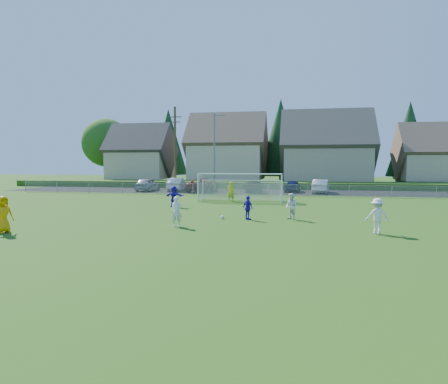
{
  "coord_description": "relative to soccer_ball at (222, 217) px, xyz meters",
  "views": [
    {
      "loc": [
        5.06,
        -18.99,
        3.48
      ],
      "look_at": [
        0.0,
        8.0,
        1.4
      ],
      "focal_mm": 32.0,
      "sensor_mm": 36.0,
      "label": 1
    }
  ],
  "objects": [
    {
      "name": "car_b",
      "position": [
        -9.82,
        22.14,
        0.66
      ],
      "size": [
        2.09,
        4.8,
        1.54
      ],
      "primitive_type": "imported",
      "rotation": [
        0.0,
        0.0,
        3.24
      ],
      "color": "silver",
      "rests_on": "ground"
    },
    {
      "name": "goalkeeper",
      "position": [
        -1.31,
        10.74,
        0.77
      ],
      "size": [
        0.73,
        0.57,
        1.76
      ],
      "primitive_type": "imported",
      "rotation": [
        0.0,
        0.0,
        3.4
      ],
      "color": "#CFD418",
      "rests_on": "ground"
    },
    {
      "name": "streetlight",
      "position": [
        -4.96,
        21.24,
        4.73
      ],
      "size": [
        1.38,
        0.18,
        9.0
      ],
      "color": "slate",
      "rests_on": "ground"
    },
    {
      "name": "ground",
      "position": [
        -0.51,
        -4.76,
        -0.11
      ],
      "size": [
        160.0,
        160.0,
        0.0
      ],
      "primitive_type": "plane",
      "color": "#193D0C",
      "rests_on": "ground"
    },
    {
      "name": "referee",
      "position": [
        -9.65,
        -6.69,
        0.8
      ],
      "size": [
        0.91,
        1.05,
        1.82
      ],
      "primitive_type": "imported",
      "rotation": [
        0.0,
        0.0,
        1.12
      ],
      "color": "#FB9705",
      "rests_on": "ground"
    },
    {
      "name": "player_white_b",
      "position": [
        4.14,
        0.44,
        0.69
      ],
      "size": [
        0.97,
        0.99,
        1.6
      ],
      "primitive_type": "imported",
      "rotation": [
        0.0,
        0.0,
        -0.83
      ],
      "color": "white",
      "rests_on": "ground"
    },
    {
      "name": "car_a",
      "position": [
        -13.35,
        21.66,
        0.66
      ],
      "size": [
        1.89,
        4.56,
        1.54
      ],
      "primitive_type": "imported",
      "rotation": [
        0.0,
        0.0,
        3.13
      ],
      "color": "gray",
      "rests_on": "ground"
    },
    {
      "name": "car_d",
      "position": [
        -0.47,
        21.72,
        0.57
      ],
      "size": [
        2.39,
        4.88,
        1.37
      ],
      "primitive_type": "imported",
      "rotation": [
        0.0,
        0.0,
        3.25
      ],
      "color": "black",
      "rests_on": "ground"
    },
    {
      "name": "player_blue_b",
      "position": [
        -4.88,
        5.61,
        0.7
      ],
      "size": [
        1.55,
        0.62,
        1.63
      ],
      "primitive_type": "imported",
      "rotation": [
        0.0,
        0.0,
        3.05
      ],
      "color": "#2812AE",
      "rests_on": "ground"
    },
    {
      "name": "player_white_c",
      "position": [
        8.31,
        -3.54,
        0.75
      ],
      "size": [
        1.14,
        0.68,
        1.73
      ],
      "primitive_type": "imported",
      "rotation": [
        0.0,
        0.0,
        3.17
      ],
      "color": "white",
      "rests_on": "ground"
    },
    {
      "name": "soccer_ball",
      "position": [
        0.0,
        0.0,
        0.0
      ],
      "size": [
        0.22,
        0.22,
        0.22
      ],
      "primitive_type": "sphere",
      "color": "white",
      "rests_on": "ground"
    },
    {
      "name": "grass_embankment",
      "position": [
        -0.51,
        30.24,
        0.29
      ],
      "size": [
        70.0,
        6.0,
        0.8
      ],
      "primitive_type": "cube",
      "color": "#1E420F",
      "rests_on": "ground"
    },
    {
      "name": "houses_row",
      "position": [
        1.46,
        37.71,
        7.22
      ],
      "size": [
        53.9,
        11.45,
        13.27
      ],
      "color": "tan",
      "rests_on": "ground"
    },
    {
      "name": "tree_row",
      "position": [
        0.53,
        43.98,
        6.8
      ],
      "size": [
        65.98,
        12.36,
        13.8
      ],
      "color": "#382616",
      "rests_on": "ground"
    },
    {
      "name": "utility_pole",
      "position": [
        -10.01,
        22.24,
        5.04
      ],
      "size": [
        1.6,
        0.26,
        10.0
      ],
      "color": "#473321",
      "rests_on": "ground"
    },
    {
      "name": "player_white_a",
      "position": [
        -1.87,
        -3.32,
        0.7
      ],
      "size": [
        0.68,
        0.53,
        1.63
      ],
      "primitive_type": "imported",
      "rotation": [
        0.0,
        0.0,
        0.27
      ],
      "color": "white",
      "rests_on": "ground"
    },
    {
      "name": "car_c",
      "position": [
        -6.45,
        21.48,
        0.67
      ],
      "size": [
        3.03,
        5.78,
        1.55
      ],
      "primitive_type": "imported",
      "rotation": [
        0.0,
        0.0,
        3.06
      ],
      "color": "#5C0A12",
      "rests_on": "ground"
    },
    {
      "name": "chainlink_fence",
      "position": [
        -0.51,
        17.24,
        0.52
      ],
      "size": [
        52.06,
        0.06,
        1.2
      ],
      "color": "gray",
      "rests_on": "ground"
    },
    {
      "name": "car_e",
      "position": [
        3.86,
        22.99,
        0.59
      ],
      "size": [
        1.93,
        4.19,
        1.39
      ],
      "primitive_type": "imported",
      "rotation": [
        0.0,
        0.0,
        3.07
      ],
      "color": "#141D47",
      "rests_on": "ground"
    },
    {
      "name": "player_blue_a",
      "position": [
        1.57,
        -0.06,
        0.61
      ],
      "size": [
        0.86,
        0.84,
        1.44
      ],
      "primitive_type": "imported",
      "rotation": [
        0.0,
        0.0,
        2.38
      ],
      "color": "#2812AE",
      "rests_on": "ground"
    },
    {
      "name": "car_f",
      "position": [
        6.97,
        22.07,
        0.65
      ],
      "size": [
        2.14,
        4.75,
        1.51
      ],
      "primitive_type": "imported",
      "rotation": [
        0.0,
        0.0,
        3.02
      ],
      "color": "silver",
      "rests_on": "ground"
    },
    {
      "name": "asphalt_lot",
      "position": [
        -0.51,
        22.74,
        -0.1
      ],
      "size": [
        60.0,
        60.0,
        0.0
      ],
      "primitive_type": "plane",
      "color": "black",
      "rests_on": "ground"
    },
    {
      "name": "soccer_goal",
      "position": [
        -0.51,
        11.29,
        1.52
      ],
      "size": [
        7.42,
        1.9,
        2.5
      ],
      "color": "white",
      "rests_on": "ground"
    }
  ]
}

